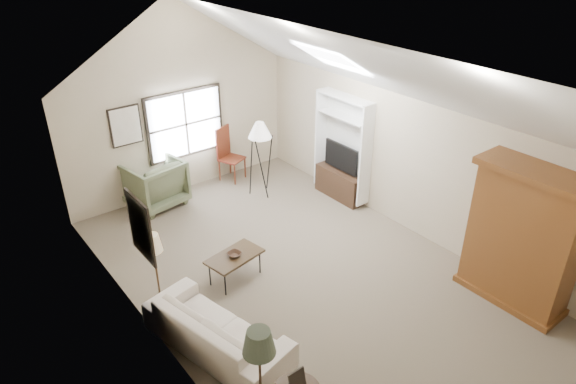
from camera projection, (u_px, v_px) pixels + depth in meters
room_shell at (306, 86)px, 6.96m from camera, size 5.01×8.01×4.00m
window at (186, 124)px, 10.59m from camera, size 1.72×0.08×1.42m
skylight at (332, 58)px, 8.29m from camera, size 0.80×1.20×0.52m
wall_art at (132, 172)px, 7.99m from camera, size 1.97×3.71×0.88m
armoire at (523, 238)px, 7.49m from camera, size 0.60×1.50×2.20m
tv_alcove at (343, 146)px, 10.32m from camera, size 0.32×1.30×2.10m
media_console at (340, 184)px, 10.72m from camera, size 0.34×1.18×0.60m
tv_panel at (341, 157)px, 10.42m from camera, size 0.05×0.90×0.55m
sofa at (217, 330)px, 6.94m from camera, size 1.30×2.31×0.63m
armchair_far at (154, 183)px, 10.35m from camera, size 1.21×1.23×0.98m
coffee_table at (235, 267)px, 8.30m from camera, size 0.98×0.66×0.46m
bowl at (234, 254)px, 8.18m from camera, size 0.25×0.25×0.05m
side_chair at (232, 154)px, 11.31m from camera, size 0.61×0.61×1.21m
tripod_lamp at (261, 158)px, 10.59m from camera, size 0.61×0.61×1.65m
dark_lamp at (260, 381)px, 5.62m from camera, size 0.43×0.43×1.52m
tan_lamp at (157, 272)px, 7.45m from camera, size 0.32×0.32×1.36m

